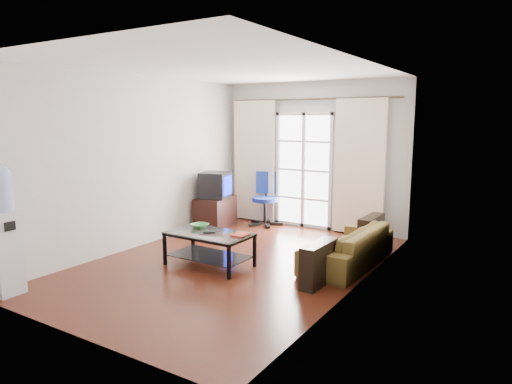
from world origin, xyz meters
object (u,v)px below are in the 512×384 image
at_px(task_chair, 265,209).
at_px(water_cooler, 1,227).
at_px(sofa, 348,246).
at_px(coffee_table, 209,245).
at_px(crt_tv, 214,185).
at_px(tv_stand, 215,212).

xyz_separation_m(task_chair, water_cooler, (-0.77, -4.63, 0.51)).
height_order(sofa, coffee_table, sofa).
bearing_deg(crt_tv, task_chair, 31.79).
distance_m(sofa, task_chair, 2.67).
bearing_deg(task_chair, tv_stand, -159.03).
height_order(task_chair, water_cooler, water_cooler).
height_order(sofa, crt_tv, crt_tv).
height_order(sofa, water_cooler, water_cooler).
relative_size(coffee_table, water_cooler, 0.76).
bearing_deg(crt_tv, water_cooler, -106.01).
bearing_deg(tv_stand, coffee_table, -62.96).
bearing_deg(coffee_table, task_chair, 103.54).
xyz_separation_m(sofa, water_cooler, (-3.00, -3.16, 0.54)).
relative_size(tv_stand, crt_tv, 1.27).
height_order(crt_tv, task_chair, crt_tv).
bearing_deg(task_chair, crt_tv, -158.31).
bearing_deg(coffee_table, tv_stand, 124.85).
bearing_deg(water_cooler, coffee_table, 54.26).
distance_m(sofa, coffee_table, 1.94).
distance_m(tv_stand, crt_tv, 0.53).
bearing_deg(task_chair, water_cooler, -124.19).
bearing_deg(tv_stand, task_chair, 37.90).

